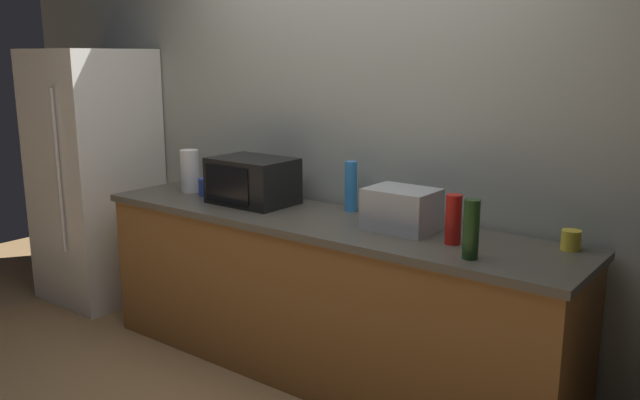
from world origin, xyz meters
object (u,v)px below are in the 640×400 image
bottle_hot_sauce (453,219)px  mug_blue (206,187)px  mug_yellow (571,240)px  refrigerator (96,176)px  paper_towel_roll (190,171)px  bottle_wine (471,229)px  toaster_oven (402,209)px  microwave (252,181)px  bottle_spray_cleaner (351,186)px

bottle_hot_sauce → mug_blue: (-1.70, 0.04, -0.06)m
mug_yellow → refrigerator: bearing=-176.2°
paper_towel_roll → bottle_wine: paper_towel_roll is taller
mug_blue → mug_yellow: bearing=5.0°
toaster_oven → bottle_hot_sauce: (0.32, -0.07, 0.01)m
refrigerator → microwave: bearing=1.8°
bottle_spray_cleaner → bottle_wine: size_ratio=1.08×
paper_towel_roll → mug_yellow: 2.35m
paper_towel_roll → mug_blue: bearing=-6.9°
paper_towel_roll → mug_yellow: paper_towel_roll is taller
bottle_wine → bottle_spray_cleaner: bearing=155.7°
microwave → bottle_wine: microwave is taller
bottle_wine → paper_towel_roll: bearing=173.7°
toaster_oven → bottle_spray_cleaner: bottle_spray_cleaner is taller
bottle_hot_sauce → mug_yellow: (0.47, 0.23, -0.07)m
toaster_oven → bottle_wine: 0.53m
paper_towel_roll → bottle_hot_sauce: paper_towel_roll is taller
microwave → mug_blue: (-0.38, -0.02, -0.08)m
bottle_hot_sauce → mug_blue: size_ratio=2.12×
bottle_hot_sauce → bottle_wine: 0.23m
microwave → bottle_spray_cleaner: (0.57, 0.19, 0.01)m
refrigerator → paper_towel_roll: (0.96, 0.05, 0.13)m
paper_towel_roll → mug_blue: paper_towel_roll is taller
bottle_wine → toaster_oven: bearing=153.9°
paper_towel_roll → bottle_spray_cleaner: bearing=9.4°
bottle_hot_sauce → mug_blue: bearing=178.6°
refrigerator → paper_towel_roll: size_ratio=6.67×
toaster_oven → paper_towel_roll: bearing=-179.6°
microwave → toaster_oven: bearing=0.7°
toaster_oven → bottle_wine: (0.48, -0.23, 0.03)m
mug_blue → mug_yellow: size_ratio=1.21×
mug_yellow → paper_towel_roll: bearing=-175.8°
bottle_spray_cleaner → mug_blue: bearing=-167.8°
paper_towel_roll → mug_yellow: bearing=4.2°
toaster_oven → paper_towel_roll: 1.55m
bottle_spray_cleaner → bottle_hot_sauce: bearing=-18.3°
toaster_oven → paper_towel_roll: size_ratio=1.26×
toaster_oven → mug_yellow: (0.78, 0.16, -0.06)m
mug_blue → mug_yellow: (2.17, 0.19, -0.01)m
mug_yellow → toaster_oven: bearing=-168.4°
refrigerator → bottle_wine: size_ratio=6.91×
bottle_wine → mug_blue: size_ratio=2.38×
mug_yellow → mug_blue: bearing=-175.0°
paper_towel_roll → bottle_spray_cleaner: (1.12, 0.19, 0.01)m
bottle_hot_sauce → bottle_wine: bottle_wine is taller
refrigerator → bottle_hot_sauce: 2.84m
refrigerator → microwave: size_ratio=3.75×
mug_blue → toaster_oven: bearing=1.2°
refrigerator → bottle_wine: bearing=-3.3°
bottle_hot_sauce → bottle_wine: (0.16, -0.16, 0.01)m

